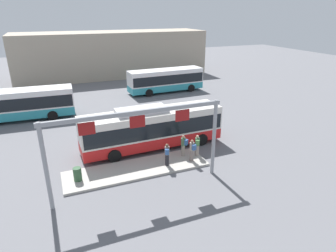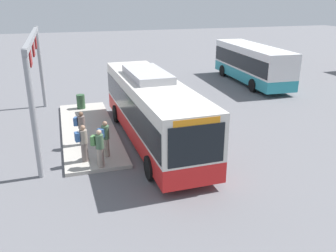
{
  "view_description": "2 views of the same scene",
  "coord_description": "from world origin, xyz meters",
  "px_view_note": "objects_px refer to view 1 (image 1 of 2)",
  "views": [
    {
      "loc": [
        -7.03,
        -20.4,
        10.38
      ],
      "look_at": [
        1.13,
        -0.51,
        1.88
      ],
      "focal_mm": 31.25,
      "sensor_mm": 36.0,
      "label": 1
    },
    {
      "loc": [
        16.36,
        -4.19,
        6.99
      ],
      "look_at": [
        2.97,
        -0.09,
        1.85
      ],
      "focal_mm": 38.15,
      "sensor_mm": 36.0,
      "label": 2
    }
  ],
  "objects_px": {
    "bus_main": "(152,127)",
    "bus_background_left": "(166,79)",
    "bus_background_right": "(22,103)",
    "person_boarding": "(197,145)",
    "trash_bin": "(78,174)",
    "person_waiting_mid": "(167,154)",
    "person_waiting_near": "(192,150)",
    "person_waiting_far": "(184,145)"
  },
  "relations": [
    {
      "from": "bus_background_left",
      "to": "bus_background_right",
      "type": "bearing_deg",
      "value": -167.2
    },
    {
      "from": "person_boarding",
      "to": "person_waiting_near",
      "type": "height_order",
      "value": "same"
    },
    {
      "from": "person_waiting_near",
      "to": "bus_main",
      "type": "bearing_deg",
      "value": 18.05
    },
    {
      "from": "bus_main",
      "to": "person_waiting_near",
      "type": "distance_m",
      "value": 4.04
    },
    {
      "from": "bus_main",
      "to": "person_boarding",
      "type": "distance_m",
      "value": 3.94
    },
    {
      "from": "person_waiting_mid",
      "to": "person_waiting_far",
      "type": "distance_m",
      "value": 1.93
    },
    {
      "from": "bus_background_right",
      "to": "person_waiting_mid",
      "type": "relative_size",
      "value": 5.97
    },
    {
      "from": "trash_bin",
      "to": "bus_background_right",
      "type": "bearing_deg",
      "value": 104.63
    },
    {
      "from": "person_waiting_mid",
      "to": "bus_background_left",
      "type": "bearing_deg",
      "value": 0.09
    },
    {
      "from": "bus_background_left",
      "to": "bus_background_right",
      "type": "height_order",
      "value": "same"
    },
    {
      "from": "bus_background_left",
      "to": "bus_background_right",
      "type": "relative_size",
      "value": 1.03
    },
    {
      "from": "bus_background_right",
      "to": "person_waiting_near",
      "type": "relative_size",
      "value": 5.97
    },
    {
      "from": "person_waiting_far",
      "to": "trash_bin",
      "type": "relative_size",
      "value": 1.86
    },
    {
      "from": "bus_main",
      "to": "bus_background_left",
      "type": "xyz_separation_m",
      "value": [
        7.48,
        15.79,
        -0.03
      ]
    },
    {
      "from": "bus_background_right",
      "to": "person_boarding",
      "type": "bearing_deg",
      "value": 133.88
    },
    {
      "from": "person_boarding",
      "to": "person_waiting_far",
      "type": "height_order",
      "value": "same"
    },
    {
      "from": "bus_main",
      "to": "bus_background_left",
      "type": "bearing_deg",
      "value": 63.38
    },
    {
      "from": "person_waiting_mid",
      "to": "trash_bin",
      "type": "height_order",
      "value": "person_waiting_mid"
    },
    {
      "from": "bus_background_right",
      "to": "person_waiting_far",
      "type": "relative_size",
      "value": 5.97
    },
    {
      "from": "bus_background_right",
      "to": "person_boarding",
      "type": "xyz_separation_m",
      "value": [
        12.45,
        -14.11,
        -0.73
      ]
    },
    {
      "from": "bus_main",
      "to": "bus_background_right",
      "type": "bearing_deg",
      "value": 130.4
    },
    {
      "from": "person_waiting_mid",
      "to": "trash_bin",
      "type": "bearing_deg",
      "value": 108.15
    },
    {
      "from": "bus_background_right",
      "to": "person_waiting_mid",
      "type": "xyz_separation_m",
      "value": [
        9.79,
        -14.65,
        -0.73
      ]
    },
    {
      "from": "person_waiting_near",
      "to": "person_waiting_mid",
      "type": "xyz_separation_m",
      "value": [
        -1.93,
        0.06,
        0.0
      ]
    },
    {
      "from": "trash_bin",
      "to": "person_boarding",
      "type": "bearing_deg",
      "value": 1.05
    },
    {
      "from": "person_boarding",
      "to": "person_waiting_far",
      "type": "relative_size",
      "value": 1.0
    },
    {
      "from": "bus_background_right",
      "to": "person_boarding",
      "type": "height_order",
      "value": "bus_background_right"
    },
    {
      "from": "bus_main",
      "to": "bus_background_right",
      "type": "distance_m",
      "value": 14.95
    },
    {
      "from": "bus_background_right",
      "to": "person_waiting_near",
      "type": "xyz_separation_m",
      "value": [
        11.72,
        -14.71,
        -0.73
      ]
    },
    {
      "from": "bus_background_right",
      "to": "person_waiting_far",
      "type": "xyz_separation_m",
      "value": [
        11.49,
        -13.74,
        -0.73
      ]
    },
    {
      "from": "person_boarding",
      "to": "bus_background_left",
      "type": "bearing_deg",
      "value": 10.81
    },
    {
      "from": "person_boarding",
      "to": "person_waiting_mid",
      "type": "distance_m",
      "value": 2.71
    },
    {
      "from": "person_waiting_far",
      "to": "person_boarding",
      "type": "bearing_deg",
      "value": -144.56
    },
    {
      "from": "person_waiting_far",
      "to": "person_waiting_near",
      "type": "bearing_deg",
      "value": 159.74
    },
    {
      "from": "bus_main",
      "to": "trash_bin",
      "type": "bearing_deg",
      "value": -154.73
    },
    {
      "from": "bus_main",
      "to": "bus_background_left",
      "type": "relative_size",
      "value": 1.11
    },
    {
      "from": "person_waiting_mid",
      "to": "person_waiting_near",
      "type": "bearing_deg",
      "value": -70.15
    },
    {
      "from": "person_boarding",
      "to": "bus_main",
      "type": "bearing_deg",
      "value": 66.03
    },
    {
      "from": "person_waiting_mid",
      "to": "trash_bin",
      "type": "distance_m",
      "value": 6.09
    },
    {
      "from": "person_waiting_mid",
      "to": "person_waiting_far",
      "type": "xyz_separation_m",
      "value": [
        1.7,
        0.91,
        0.0
      ]
    },
    {
      "from": "bus_background_left",
      "to": "person_boarding",
      "type": "bearing_deg",
      "value": -106.92
    },
    {
      "from": "bus_background_right",
      "to": "trash_bin",
      "type": "height_order",
      "value": "bus_background_right"
    }
  ]
}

